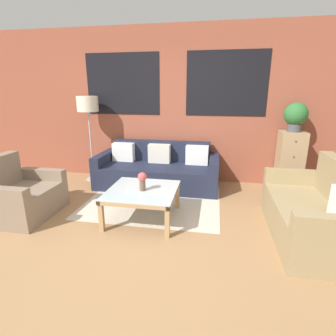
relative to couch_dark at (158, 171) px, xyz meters
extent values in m
plane|color=#9E754C|center=(0.19, -1.95, -0.28)|extent=(16.00, 16.00, 0.00)
cube|color=brown|center=(0.19, 0.49, 1.12)|extent=(8.40, 0.08, 2.80)
cube|color=black|center=(-0.76, 0.44, 1.52)|extent=(1.40, 0.01, 1.10)
cube|color=black|center=(1.14, 0.44, 1.52)|extent=(1.40, 0.01, 1.10)
cube|color=beige|center=(0.08, -0.74, -0.28)|extent=(2.07, 1.64, 0.00)
cube|color=#1E2338|center=(0.00, -0.13, -0.08)|extent=(1.85, 0.72, 0.40)
cube|color=#1E2338|center=(0.00, 0.31, 0.11)|extent=(1.85, 0.16, 0.78)
cube|color=#1E2338|center=(-1.00, -0.05, 0.01)|extent=(0.16, 0.88, 0.58)
cube|color=#1E2338|center=(1.00, -0.05, 0.01)|extent=(0.16, 0.88, 0.58)
cube|color=white|center=(-0.69, 0.15, 0.29)|extent=(0.40, 0.16, 0.34)
cube|color=beige|center=(0.00, 0.15, 0.29)|extent=(0.40, 0.16, 0.34)
cube|color=white|center=(0.69, 0.15, 0.29)|extent=(0.40, 0.16, 0.34)
cube|color=#99845B|center=(2.05, -1.42, -0.07)|extent=(0.64, 1.31, 0.42)
cube|color=#99845B|center=(2.13, -0.69, 0.03)|extent=(0.80, 0.14, 0.62)
cube|color=#99845B|center=(2.13, -2.14, 0.03)|extent=(0.80, 0.14, 0.62)
cube|color=#84705B|center=(-1.49, -1.51, -0.08)|extent=(0.64, 0.66, 0.40)
cube|color=#84705B|center=(-1.89, -1.51, 0.14)|extent=(0.16, 0.66, 0.84)
cube|color=#84705B|center=(-1.57, -1.91, 0.00)|extent=(0.80, 0.14, 0.56)
cube|color=#84705B|center=(-1.57, -1.11, 0.00)|extent=(0.80, 0.14, 0.56)
cube|color=silver|center=(0.08, -1.32, 0.13)|extent=(0.90, 0.90, 0.01)
cube|color=tan|center=(0.08, -1.75, 0.10)|extent=(0.90, 0.05, 0.05)
cube|color=tan|center=(0.08, -0.89, 0.10)|extent=(0.90, 0.05, 0.05)
cube|color=tan|center=(-0.34, -1.32, 0.10)|extent=(0.05, 0.90, 0.05)
cube|color=tan|center=(0.51, -1.32, 0.10)|extent=(0.05, 0.90, 0.05)
cube|color=tan|center=(-0.33, -1.73, -0.08)|extent=(0.05, 0.05, 0.41)
cube|color=tan|center=(0.50, -1.73, -0.08)|extent=(0.06, 0.05, 0.41)
cube|color=tan|center=(-0.33, -0.91, -0.08)|extent=(0.05, 0.06, 0.41)
cube|color=tan|center=(0.50, -0.91, -0.08)|extent=(0.06, 0.06, 0.41)
cylinder|color=#B2B2B7|center=(-1.33, 0.12, -0.27)|extent=(0.28, 0.28, 0.02)
cylinder|color=#B2B2B7|center=(-1.33, 0.12, 0.38)|extent=(0.03, 0.03, 1.30)
cylinder|color=beige|center=(-1.33, 0.12, 1.17)|extent=(0.39, 0.39, 0.28)
cube|color=tan|center=(2.28, 0.21, 0.23)|extent=(0.40, 0.40, 1.03)
sphere|color=#38332D|center=(2.28, 0.00, 0.62)|extent=(0.02, 0.02, 0.02)
sphere|color=#38332D|center=(2.28, 0.00, 0.36)|extent=(0.02, 0.02, 0.02)
sphere|color=#38332D|center=(2.28, 0.00, 0.10)|extent=(0.02, 0.02, 0.02)
sphere|color=#38332D|center=(2.28, 0.00, -0.15)|extent=(0.02, 0.02, 0.02)
cylinder|color=#47474C|center=(2.28, 0.21, 0.81)|extent=(0.22, 0.22, 0.13)
sphere|color=#2D6B33|center=(2.28, 0.21, 1.03)|extent=(0.38, 0.38, 0.38)
cylinder|color=brown|center=(0.10, -1.35, 0.21)|extent=(0.08, 0.08, 0.15)
sphere|color=#CC4C4C|center=(0.10, -1.35, 0.33)|extent=(0.12, 0.12, 0.12)
camera|label=1|loc=(1.00, -4.46, 1.40)|focal=28.00mm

